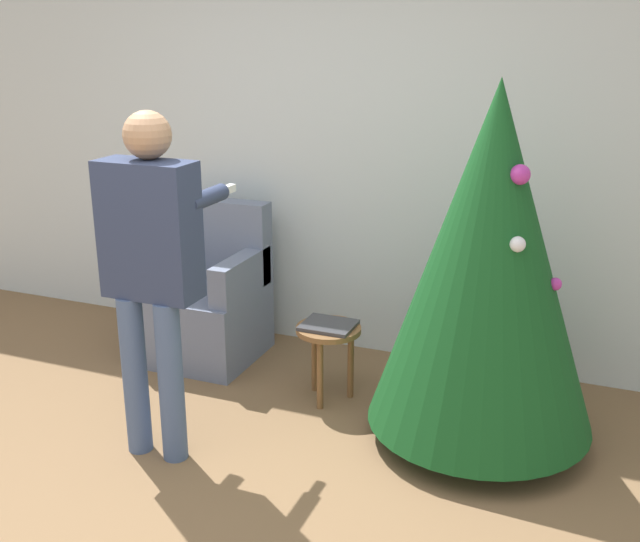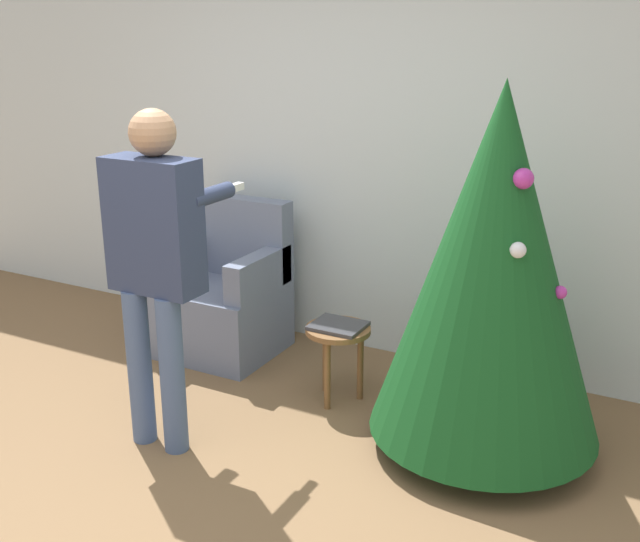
% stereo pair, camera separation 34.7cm
% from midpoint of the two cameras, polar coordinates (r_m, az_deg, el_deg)
% --- Properties ---
extents(wall_back, '(8.00, 0.06, 2.70)m').
position_cam_midpoint_polar(wall_back, '(4.64, -1.07, 10.09)').
color(wall_back, silver).
rests_on(wall_back, ground_plane).
extents(christmas_tree, '(1.11, 1.11, 1.79)m').
position_cam_midpoint_polar(christmas_tree, '(3.58, 10.05, 0.78)').
color(christmas_tree, brown).
rests_on(christmas_tree, ground_plane).
extents(armchair, '(0.71, 0.65, 0.96)m').
position_cam_midpoint_polar(armchair, '(4.80, -10.94, -2.35)').
color(armchair, slate).
rests_on(armchair, ground_plane).
extents(person_standing, '(0.46, 0.57, 1.65)m').
position_cam_midpoint_polar(person_standing, '(3.55, -15.51, 1.02)').
color(person_standing, '#475B84').
rests_on(person_standing, ground_plane).
extents(side_stool, '(0.36, 0.36, 0.43)m').
position_cam_midpoint_polar(side_stool, '(4.13, -1.76, -5.32)').
color(side_stool, brown).
rests_on(side_stool, ground_plane).
extents(laptop, '(0.28, 0.24, 0.02)m').
position_cam_midpoint_polar(laptop, '(4.09, -1.77, -4.19)').
color(laptop, '#38383D').
rests_on(laptop, side_stool).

